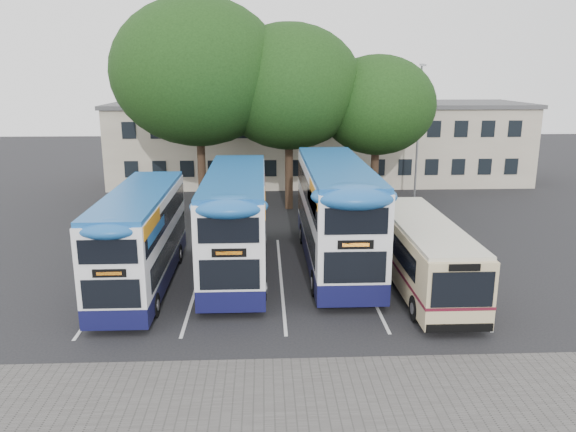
% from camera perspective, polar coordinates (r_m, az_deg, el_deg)
% --- Properties ---
extents(ground, '(120.00, 120.00, 0.00)m').
position_cam_1_polar(ground, '(20.08, 10.71, -11.10)').
color(ground, black).
rests_on(ground, ground).
extents(paving_strip, '(40.00, 6.00, 0.01)m').
position_cam_1_polar(paving_strip, '(15.44, 7.43, -19.42)').
color(paving_strip, '#595654').
rests_on(paving_strip, ground).
extents(bay_lines, '(14.12, 11.00, 0.01)m').
position_cam_1_polar(bay_lines, '(24.18, -0.73, -6.29)').
color(bay_lines, silver).
rests_on(bay_lines, ground).
extents(depot_building, '(32.40, 8.40, 6.20)m').
position_cam_1_polar(depot_building, '(45.13, 3.17, 7.58)').
color(depot_building, '#A59985').
rests_on(depot_building, ground).
extents(lamp_post, '(0.25, 1.05, 9.06)m').
position_cam_1_polar(lamp_post, '(39.15, 13.12, 9.01)').
color(lamp_post, gray).
rests_on(lamp_post, ground).
extents(tree_left, '(10.34, 10.34, 12.92)m').
position_cam_1_polar(tree_left, '(35.00, -9.14, 14.23)').
color(tree_left, black).
rests_on(tree_left, ground).
extents(tree_mid, '(8.96, 8.96, 11.47)m').
position_cam_1_polar(tree_mid, '(35.16, 0.10, 12.98)').
color(tree_mid, black).
rests_on(tree_mid, ground).
extents(tree_right, '(7.23, 7.23, 9.61)m').
position_cam_1_polar(tree_right, '(35.91, 9.03, 11.04)').
color(tree_right, black).
rests_on(tree_right, ground).
extents(bus_dd_left, '(2.30, 9.50, 3.96)m').
position_cam_1_polar(bus_dd_left, '(23.46, -14.73, -1.84)').
color(bus_dd_left, '#10113E').
rests_on(bus_dd_left, ground).
extents(bus_dd_mid, '(2.55, 10.53, 4.39)m').
position_cam_1_polar(bus_dd_mid, '(24.52, -5.29, -0.13)').
color(bus_dd_mid, '#10113E').
rests_on(bus_dd_mid, ground).
extents(bus_dd_right, '(2.71, 11.18, 4.66)m').
position_cam_1_polar(bus_dd_right, '(25.21, 4.84, 0.63)').
color(bus_dd_right, '#10113E').
rests_on(bus_dd_right, ground).
extents(bus_single, '(2.37, 9.33, 2.78)m').
position_cam_1_polar(bus_single, '(23.38, 13.45, -3.36)').
color(bus_single, '#CBB787').
rests_on(bus_single, ground).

